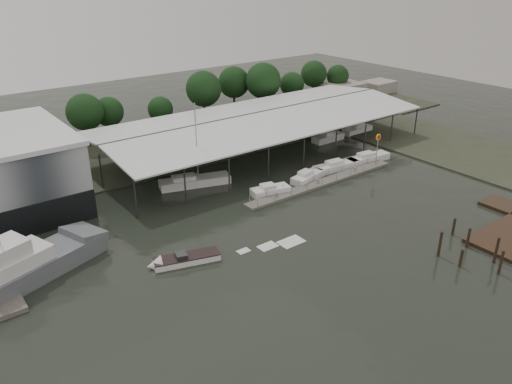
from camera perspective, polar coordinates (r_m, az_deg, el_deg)
ground at (r=59.86m, az=3.98°, el=-5.60°), size 200.00×200.00×0.00m
land_strip_far at (r=92.65m, az=-13.35°, el=5.00°), size 140.00×30.00×0.30m
land_strip_east at (r=97.93m, az=20.32°, el=5.17°), size 20.00×60.00×0.30m
covered_boat_shed at (r=87.56m, az=0.46°, el=8.68°), size 58.24×24.00×6.96m
floating_dock at (r=75.54m, az=7.61°, el=1.06°), size 28.00×2.00×1.40m
shell_fuel_sign at (r=82.67m, az=13.75°, el=5.41°), size 1.10×0.18×5.55m
distant_commercial_buildings at (r=128.44m, az=10.99°, el=11.39°), size 22.00×8.00×4.00m
grey_trawler at (r=57.07m, az=-25.45°, el=-7.98°), size 19.93×10.83×8.84m
white_sailboat at (r=74.80m, az=-7.12°, el=1.21°), size 10.81×5.56×12.65m
speedboat_underway at (r=55.95m, az=-8.59°, el=-7.71°), size 18.54×7.12×2.00m
moored_cruiser_0 at (r=71.35m, az=1.61°, el=0.19°), size 5.94×3.35×1.70m
moored_cruiser_1 at (r=76.39m, az=5.91°, el=1.75°), size 6.48×3.49×1.70m
moored_cruiser_2 at (r=81.13m, az=9.15°, el=2.95°), size 8.25×3.12×1.70m
moored_cruiser_3 at (r=85.53m, az=12.61°, el=3.80°), size 8.35×3.06×1.70m
mooring_pilings at (r=61.02m, az=23.25°, el=-5.97°), size 5.99×8.18×3.78m
horizon_tree_line at (r=107.15m, az=-2.87°, el=11.80°), size 68.23×12.66×11.34m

